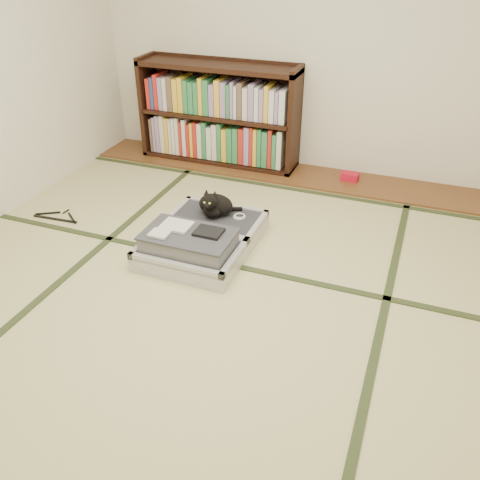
% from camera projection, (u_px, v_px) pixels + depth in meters
% --- Properties ---
extents(floor, '(4.50, 4.50, 0.00)m').
position_uv_depth(floor, '(212.00, 301.00, 3.11)').
color(floor, '#CBC387').
rests_on(floor, ground).
extents(wood_strip, '(4.00, 0.50, 0.02)m').
position_uv_depth(wood_strip, '(298.00, 175.00, 4.71)').
color(wood_strip, brown).
rests_on(wood_strip, ground).
extents(red_item, '(0.16, 0.11, 0.07)m').
position_uv_depth(red_item, '(350.00, 177.00, 4.56)').
color(red_item, red).
rests_on(red_item, wood_strip).
extents(room_shell, '(4.50, 4.50, 4.50)m').
position_uv_depth(room_shell, '(203.00, 52.00, 2.35)').
color(room_shell, white).
rests_on(room_shell, ground).
extents(tatami_borders, '(4.00, 4.50, 0.01)m').
position_uv_depth(tatami_borders, '(241.00, 259.00, 3.51)').
color(tatami_borders, '#2D381E').
rests_on(tatami_borders, ground).
extents(bookcase, '(1.52, 0.35, 0.98)m').
position_uv_depth(bookcase, '(219.00, 116.00, 4.78)').
color(bookcase, black).
rests_on(bookcase, wood_strip).
extents(suitcase, '(0.68, 0.91, 0.27)m').
position_uv_depth(suitcase, '(201.00, 239.00, 3.55)').
color(suitcase, silver).
rests_on(suitcase, floor).
extents(cat, '(0.30, 0.30, 0.24)m').
position_uv_depth(cat, '(215.00, 205.00, 3.73)').
color(cat, black).
rests_on(cat, suitcase).
extents(cable_coil, '(0.09, 0.09, 0.02)m').
position_uv_depth(cable_coil, '(239.00, 216.00, 3.75)').
color(cable_coil, white).
rests_on(cable_coil, suitcase).
extents(hanger, '(0.40, 0.19, 0.01)m').
position_uv_depth(hanger, '(58.00, 217.00, 4.01)').
color(hanger, black).
rests_on(hanger, floor).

